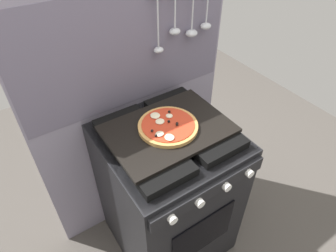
% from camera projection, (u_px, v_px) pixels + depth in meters
% --- Properties ---
extents(ground_plane, '(4.00, 4.00, 0.00)m').
position_uv_depth(ground_plane, '(168.00, 234.00, 1.91)').
color(ground_plane, '#4C4742').
extents(kitchen_backsplash, '(1.10, 0.09, 1.55)m').
position_uv_depth(kitchen_backsplash, '(135.00, 112.00, 1.61)').
color(kitchen_backsplash, gray).
rests_on(kitchen_backsplash, ground_plane).
extents(stove, '(0.60, 0.64, 0.90)m').
position_uv_depth(stove, '(168.00, 192.00, 1.61)').
color(stove, black).
rests_on(stove, ground_plane).
extents(baking_tray, '(0.54, 0.38, 0.02)m').
position_uv_depth(baking_tray, '(168.00, 129.00, 1.32)').
color(baking_tray, black).
rests_on(baking_tray, stove).
extents(pizza_left, '(0.27, 0.27, 0.03)m').
position_uv_depth(pizza_left, '(168.00, 126.00, 1.30)').
color(pizza_left, tan).
rests_on(pizza_left, baking_tray).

